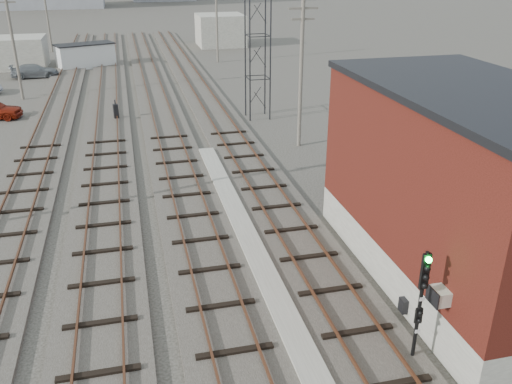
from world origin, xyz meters
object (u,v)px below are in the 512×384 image
object	(u,v)px
car_grey	(35,71)
switch_stand	(116,111)
site_trailer	(86,55)
signal_mast	(421,301)

from	to	relation	value
car_grey	switch_stand	bearing A→B (deg)	-160.37
site_trailer	car_grey	xyz separation A→B (m)	(-4.76, -4.26, -0.62)
signal_mast	switch_stand	xyz separation A→B (m)	(-8.53, 28.63, -1.50)
signal_mast	car_grey	world-z (taller)	signal_mast
site_trailer	car_grey	bearing A→B (deg)	-158.06
signal_mast	site_trailer	distance (m)	51.69
signal_mast	site_trailer	world-z (taller)	signal_mast
signal_mast	switch_stand	world-z (taller)	signal_mast
switch_stand	car_grey	world-z (taller)	switch_stand
switch_stand	site_trailer	xyz separation A→B (m)	(-3.01, 21.75, 0.59)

